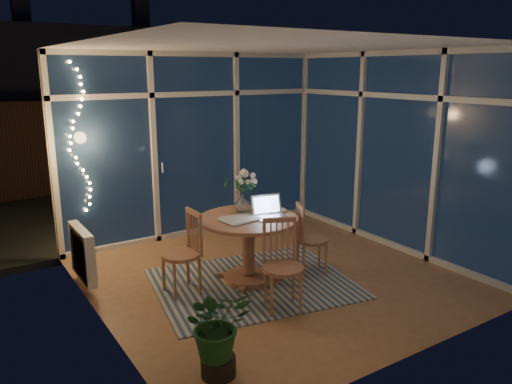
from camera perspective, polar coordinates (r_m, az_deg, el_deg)
floor at (r=5.94m, az=2.06°, el=-9.61°), size 4.00×4.00×0.00m
ceiling at (r=5.45m, az=2.30°, el=16.33°), size 4.00×4.00×0.00m
wall_back at (r=7.25m, az=-6.97°, el=5.33°), size 4.00×0.04×2.60m
wall_front at (r=4.12m, az=18.34°, el=-1.84°), size 4.00×0.04×2.60m
wall_left at (r=4.72m, az=-18.14°, el=0.12°), size 0.04×4.00×2.60m
wall_right at (r=6.88m, az=15.99°, el=4.43°), size 0.04×4.00×2.60m
window_wall_back at (r=7.22m, az=-6.83°, el=5.29°), size 4.00×0.10×2.60m
window_wall_right at (r=6.85m, az=15.77°, el=4.41°), size 0.10×4.00×2.60m
radiator at (r=5.83m, az=-19.24°, el=-6.64°), size 0.10×0.70×0.58m
fairy_lights at (r=6.56m, az=-19.66°, el=5.71°), size 0.24×0.10×1.85m
garden_patio at (r=10.42m, az=-11.55°, el=0.13°), size 12.00×6.00×0.10m
garden_fence at (r=10.54m, az=-15.34°, el=5.40°), size 11.00×0.08×1.80m
neighbour_roof at (r=13.40m, az=-18.51°, el=12.48°), size 7.00×3.00×2.20m
garden_shrubs at (r=8.42m, az=-15.92°, el=0.18°), size 0.90×0.90×0.90m
rug at (r=5.75m, az=-0.31°, el=-10.37°), size 2.43×2.09×0.01m
dining_table at (r=5.68m, az=-0.86°, el=-6.59°), size 1.29×1.29×0.76m
chair_left at (r=5.41m, az=-8.60°, el=-6.90°), size 0.43×0.43×0.92m
chair_right at (r=5.94m, az=6.43°, el=-5.25°), size 0.52×0.52×0.86m
chair_front at (r=5.00m, az=3.10°, el=-8.46°), size 0.57×0.57×0.94m
laptop at (r=5.52m, az=1.71°, el=-1.67°), size 0.40×0.35×0.26m
flower_vase at (r=5.74m, az=-1.57°, el=-1.29°), size 0.24×0.24×0.21m
bowl at (r=5.77m, az=2.69°, el=-2.13°), size 0.18×0.18×0.04m
newspapers at (r=5.50m, az=-1.86°, el=-3.02°), size 0.43×0.34×0.02m
phone at (r=5.47m, az=0.28°, el=-3.15°), size 0.11×0.06×0.01m
potted_plant at (r=4.04m, az=-4.41°, el=-15.63°), size 0.61×0.55×0.76m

